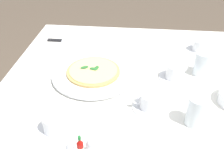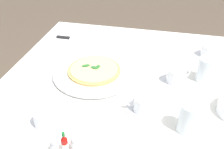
% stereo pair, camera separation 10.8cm
% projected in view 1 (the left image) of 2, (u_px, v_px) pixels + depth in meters
% --- Properties ---
extents(dining_table, '(1.10, 1.10, 0.73)m').
position_uv_depth(dining_table, '(130.00, 104.00, 1.15)').
color(dining_table, white).
rests_on(dining_table, ground_plane).
extents(pizza_plate, '(0.36, 0.36, 0.02)m').
position_uv_depth(pizza_plate, '(93.00, 74.00, 1.10)').
color(pizza_plate, white).
rests_on(pizza_plate, dining_table).
extents(pizza, '(0.23, 0.23, 0.02)m').
position_uv_depth(pizza, '(93.00, 71.00, 1.09)').
color(pizza, '#DBAD60').
rests_on(pizza, pizza_plate).
extents(coffee_cup_near_right, '(0.13, 0.13, 0.06)m').
position_uv_depth(coffee_cup_near_right, '(200.00, 46.00, 1.27)').
color(coffee_cup_near_right, white).
rests_on(coffee_cup_near_right, dining_table).
extents(coffee_cup_center_back, '(0.13, 0.13, 0.07)m').
position_uv_depth(coffee_cup_center_back, '(175.00, 73.00, 1.07)').
color(coffee_cup_center_back, white).
rests_on(coffee_cup_center_back, dining_table).
extents(coffee_cup_left_edge, '(0.13, 0.13, 0.06)m').
position_uv_depth(coffee_cup_left_edge, '(150.00, 102.00, 0.92)').
color(coffee_cup_left_edge, white).
rests_on(coffee_cup_left_edge, dining_table).
extents(coffee_cup_near_left, '(0.13, 0.13, 0.07)m').
position_uv_depth(coffee_cup_near_left, '(55.00, 124.00, 0.83)').
color(coffee_cup_near_left, white).
rests_on(coffee_cup_near_left, dining_table).
extents(water_glass_back_corner, '(0.07, 0.07, 0.11)m').
position_uv_depth(water_glass_back_corner, '(202.00, 65.00, 1.09)').
color(water_glass_back_corner, white).
rests_on(water_glass_back_corner, dining_table).
extents(water_glass_far_left, '(0.06, 0.06, 0.11)m').
position_uv_depth(water_glass_far_left, '(196.00, 113.00, 0.84)').
color(water_glass_far_left, white).
rests_on(water_glass_far_left, dining_table).
extents(napkin_folded, '(0.23, 0.14, 0.02)m').
position_uv_depth(napkin_folded, '(64.00, 43.00, 1.34)').
color(napkin_folded, white).
rests_on(napkin_folded, dining_table).
extents(dinner_knife, '(0.20, 0.02, 0.01)m').
position_uv_depth(dinner_knife, '(64.00, 41.00, 1.33)').
color(dinner_knife, silver).
rests_on(dinner_knife, napkin_folded).
extents(hot_sauce_bottle, '(0.02, 0.02, 0.08)m').
position_uv_depth(hot_sauce_bottle, '(80.00, 148.00, 0.74)').
color(hot_sauce_bottle, '#B7140F').
rests_on(hot_sauce_bottle, dining_table).
extents(salt_shaker, '(0.03, 0.03, 0.06)m').
position_uv_depth(salt_shaker, '(91.00, 148.00, 0.75)').
color(salt_shaker, white).
rests_on(salt_shaker, dining_table).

